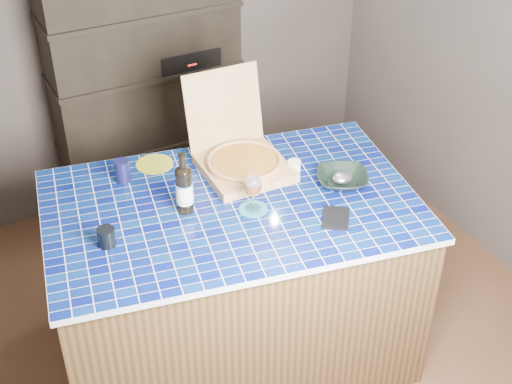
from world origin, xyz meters
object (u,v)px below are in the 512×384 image
kitchen_island (233,279)px  wine_glass (253,186)px  bowl (342,179)px  pizza_box (242,159)px  mead_bottle (184,189)px  dvd_case (336,218)px

kitchen_island → wine_glass: bearing=-44.4°
wine_glass → bowl: wine_glass is taller
pizza_box → mead_bottle: size_ratio=1.63×
mead_bottle → wine_glass: bearing=-26.1°
pizza_box → dvd_case: (0.20, -0.59, -0.06)m
mead_bottle → dvd_case: (0.60, -0.39, -0.12)m
dvd_case → bowl: bearing=87.6°
bowl → kitchen_island: bearing=169.0°
mead_bottle → dvd_case: size_ratio=1.86×
kitchen_island → mead_bottle: bearing=179.0°
pizza_box → mead_bottle: (-0.40, -0.20, 0.06)m
kitchen_island → dvd_case: 0.72m
pizza_box → bowl: size_ratio=2.03×
kitchen_island → bowl: size_ratio=7.67×
mead_bottle → dvd_case: 0.73m
pizza_box → kitchen_island: bearing=-125.4°
pizza_box → wine_glass: (-0.11, -0.34, 0.07)m
kitchen_island → dvd_case: (0.38, -0.35, 0.50)m
bowl → dvd_case: bearing=-128.2°
mead_bottle → wine_glass: (0.29, -0.14, 0.01)m
wine_glass → mead_bottle: bearing=153.9°
wine_glass → dvd_case: (0.31, -0.25, -0.13)m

